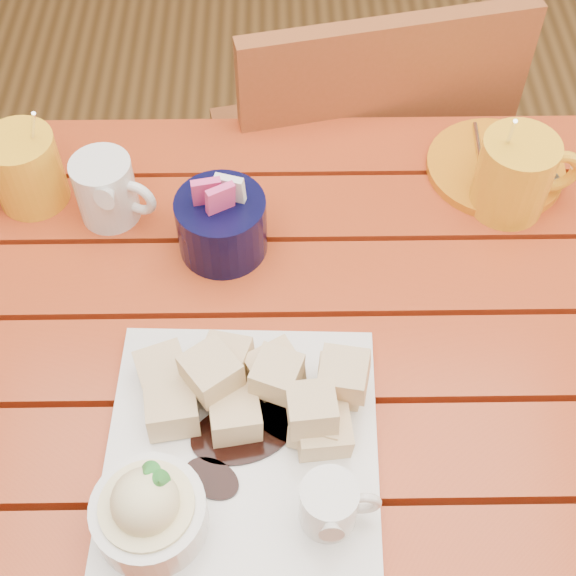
{
  "coord_description": "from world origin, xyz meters",
  "views": [
    {
      "loc": [
        0.01,
        -0.48,
        1.51
      ],
      "look_at": [
        0.02,
        0.04,
        0.82
      ],
      "focal_mm": 50.0,
      "sensor_mm": 36.0,
      "label": 1
    }
  ],
  "objects_px": {
    "dessert_plate": "(231,448)",
    "orange_saucer": "(496,168)",
    "coffee_mug_left": "(23,169)",
    "table": "(276,403)",
    "chair_far": "(351,177)",
    "coffee_mug_right": "(516,174)"
  },
  "relations": [
    {
      "from": "chair_far",
      "to": "coffee_mug_left",
      "type": "bearing_deg",
      "value": 20.2
    },
    {
      "from": "coffee_mug_left",
      "to": "dessert_plate",
      "type": "bearing_deg",
      "value": -78.99
    },
    {
      "from": "dessert_plate",
      "to": "orange_saucer",
      "type": "bearing_deg",
      "value": 50.6
    },
    {
      "from": "dessert_plate",
      "to": "chair_far",
      "type": "bearing_deg",
      "value": 74.84
    },
    {
      "from": "dessert_plate",
      "to": "chair_far",
      "type": "relative_size",
      "value": 0.32
    },
    {
      "from": "table",
      "to": "chair_far",
      "type": "height_order",
      "value": "chair_far"
    },
    {
      "from": "orange_saucer",
      "to": "coffee_mug_left",
      "type": "bearing_deg",
      "value": -176.25
    },
    {
      "from": "orange_saucer",
      "to": "chair_far",
      "type": "xyz_separation_m",
      "value": [
        -0.16,
        0.24,
        -0.26
      ]
    },
    {
      "from": "table",
      "to": "coffee_mug_right",
      "type": "height_order",
      "value": "coffee_mug_right"
    },
    {
      "from": "coffee_mug_right",
      "to": "chair_far",
      "type": "height_order",
      "value": "coffee_mug_right"
    },
    {
      "from": "coffee_mug_left",
      "to": "coffee_mug_right",
      "type": "relative_size",
      "value": 0.94
    },
    {
      "from": "orange_saucer",
      "to": "dessert_plate",
      "type": "bearing_deg",
      "value": -129.4
    },
    {
      "from": "table",
      "to": "coffee_mug_left",
      "type": "distance_m",
      "value": 0.43
    },
    {
      "from": "dessert_plate",
      "to": "orange_saucer",
      "type": "xyz_separation_m",
      "value": [
        0.34,
        0.41,
        -0.03
      ]
    },
    {
      "from": "orange_saucer",
      "to": "chair_far",
      "type": "bearing_deg",
      "value": 123.67
    },
    {
      "from": "dessert_plate",
      "to": "coffee_mug_left",
      "type": "bearing_deg",
      "value": 125.75
    },
    {
      "from": "dessert_plate",
      "to": "coffee_mug_left",
      "type": "relative_size",
      "value": 1.9
    },
    {
      "from": "dessert_plate",
      "to": "coffee_mug_right",
      "type": "distance_m",
      "value": 0.49
    },
    {
      "from": "coffee_mug_right",
      "to": "chair_far",
      "type": "distance_m",
      "value": 0.46
    },
    {
      "from": "table",
      "to": "dessert_plate",
      "type": "distance_m",
      "value": 0.19
    },
    {
      "from": "coffee_mug_right",
      "to": "orange_saucer",
      "type": "xyz_separation_m",
      "value": [
        -0.0,
        0.06,
        -0.05
      ]
    },
    {
      "from": "coffee_mug_left",
      "to": "chair_far",
      "type": "xyz_separation_m",
      "value": [
        0.45,
        0.28,
        -0.3
      ]
    }
  ]
}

